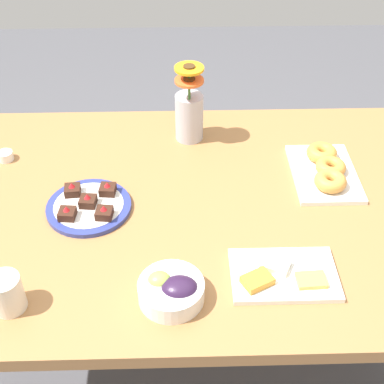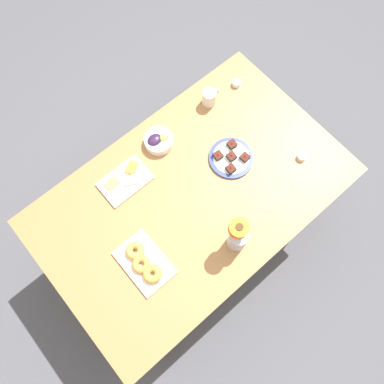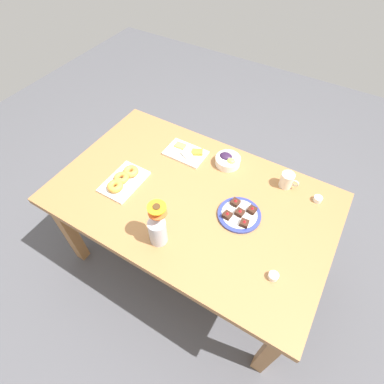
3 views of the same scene
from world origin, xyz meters
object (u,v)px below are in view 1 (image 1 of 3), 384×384
(cheese_platter, at_px, (282,275))
(coffee_mug, at_px, (6,293))
(croissant_platter, at_px, (326,170))
(dining_table, at_px, (192,225))
(grape_bowl, at_px, (172,290))
(jam_cup_berry, at_px, (5,156))
(dessert_plate, at_px, (89,206))
(flower_vase, at_px, (190,113))

(cheese_platter, bearing_deg, coffee_mug, 6.20)
(coffee_mug, distance_m, croissant_platter, 0.96)
(cheese_platter, bearing_deg, dining_table, -53.26)
(dining_table, height_order, grape_bowl, grape_bowl)
(croissant_platter, relative_size, jam_cup_berry, 5.83)
(coffee_mug, xyz_separation_m, dessert_plate, (-0.14, -0.34, -0.04))
(dessert_plate, bearing_deg, jam_cup_berry, -39.86)
(dining_table, height_order, croissant_platter, croissant_platter)
(croissant_platter, bearing_deg, coffee_mug, 29.35)
(dessert_plate, bearing_deg, grape_bowl, 125.93)
(coffee_mug, relative_size, flower_vase, 0.41)
(coffee_mug, bearing_deg, dining_table, -140.60)
(grape_bowl, relative_size, flower_vase, 0.58)
(coffee_mug, bearing_deg, croissant_platter, -150.65)
(coffee_mug, relative_size, dessert_plate, 0.47)
(coffee_mug, distance_m, cheese_platter, 0.65)
(dining_table, height_order, jam_cup_berry, jam_cup_berry)
(cheese_platter, distance_m, jam_cup_berry, 0.94)
(cheese_platter, distance_m, croissant_platter, 0.45)
(grape_bowl, bearing_deg, jam_cup_berry, -47.17)
(flower_vase, bearing_deg, jam_cup_berry, 10.37)
(coffee_mug, height_order, jam_cup_berry, coffee_mug)
(dining_table, distance_m, jam_cup_berry, 0.63)
(dining_table, distance_m, coffee_mug, 0.57)
(dining_table, bearing_deg, flower_vase, -90.41)
(coffee_mug, height_order, flower_vase, flower_vase)
(cheese_platter, xyz_separation_m, croissant_platter, (-0.19, -0.40, 0.01))
(coffee_mug, xyz_separation_m, croissant_platter, (-0.84, -0.47, -0.03))
(dining_table, bearing_deg, croissant_platter, -164.01)
(jam_cup_berry, bearing_deg, grape_bowl, 132.83)
(grape_bowl, xyz_separation_m, dessert_plate, (0.23, -0.32, -0.02))
(dessert_plate, bearing_deg, flower_vase, -130.05)
(jam_cup_berry, xyz_separation_m, flower_vase, (-0.58, -0.11, 0.08))
(grape_bowl, bearing_deg, coffee_mug, 2.13)
(dining_table, distance_m, croissant_platter, 0.44)
(cheese_platter, relative_size, dessert_plate, 1.09)
(coffee_mug, relative_size, grape_bowl, 0.71)
(dining_table, xyz_separation_m, cheese_platter, (-0.21, 0.28, 0.10))
(croissant_platter, height_order, dessert_plate, dessert_plate)
(dessert_plate, bearing_deg, croissant_platter, -169.04)
(croissant_platter, bearing_deg, dessert_plate, 10.96)
(cheese_platter, bearing_deg, jam_cup_berry, -32.68)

